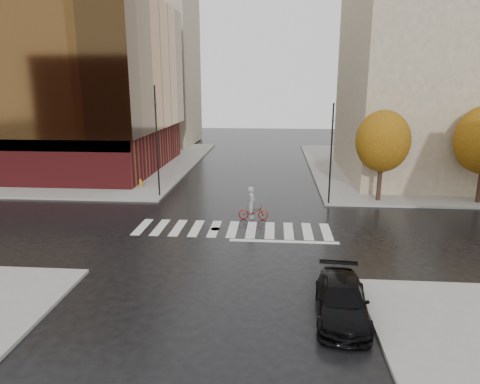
{
  "coord_description": "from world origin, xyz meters",
  "views": [
    {
      "loc": [
        2.39,
        -23.47,
        8.4
      ],
      "look_at": [
        0.34,
        1.68,
        2.0
      ],
      "focal_mm": 32.0,
      "sensor_mm": 36.0,
      "label": 1
    }
  ],
  "objects_px": {
    "fire_hydrant": "(141,183)",
    "cyclist": "(253,208)",
    "sedan": "(342,300)",
    "traffic_light_nw": "(157,133)",
    "traffic_light_ne": "(331,148)"
  },
  "relations": [
    {
      "from": "traffic_light_nw",
      "to": "fire_hydrant",
      "type": "xyz_separation_m",
      "value": [
        -2.26,
        2.55,
        -4.4
      ]
    },
    {
      "from": "sedan",
      "to": "traffic_light_ne",
      "type": "relative_size",
      "value": 0.65
    },
    {
      "from": "sedan",
      "to": "traffic_light_nw",
      "type": "xyz_separation_m",
      "value": [
        -11.27,
        16.39,
        4.24
      ]
    },
    {
      "from": "cyclist",
      "to": "fire_hydrant",
      "type": "xyz_separation_m",
      "value": [
        -9.64,
        7.5,
        -0.22
      ]
    },
    {
      "from": "traffic_light_ne",
      "to": "fire_hydrant",
      "type": "height_order",
      "value": "traffic_light_ne"
    },
    {
      "from": "cyclist",
      "to": "traffic_light_nw",
      "type": "height_order",
      "value": "traffic_light_nw"
    },
    {
      "from": "traffic_light_nw",
      "to": "traffic_light_ne",
      "type": "relative_size",
      "value": 1.17
    },
    {
      "from": "cyclist",
      "to": "traffic_light_ne",
      "type": "height_order",
      "value": "traffic_light_ne"
    },
    {
      "from": "cyclist",
      "to": "fire_hydrant",
      "type": "height_order",
      "value": "cyclist"
    },
    {
      "from": "traffic_light_ne",
      "to": "fire_hydrant",
      "type": "relative_size",
      "value": 10.7
    },
    {
      "from": "cyclist",
      "to": "fire_hydrant",
      "type": "bearing_deg",
      "value": 53.06
    },
    {
      "from": "cyclist",
      "to": "traffic_light_nw",
      "type": "distance_m",
      "value": 9.82
    },
    {
      "from": "traffic_light_nw",
      "to": "traffic_light_ne",
      "type": "xyz_separation_m",
      "value": [
        12.6,
        -1.15,
        -0.8
      ]
    },
    {
      "from": "fire_hydrant",
      "to": "cyclist",
      "type": "bearing_deg",
      "value": -37.88
    },
    {
      "from": "sedan",
      "to": "fire_hydrant",
      "type": "bearing_deg",
      "value": 129.73
    }
  ]
}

